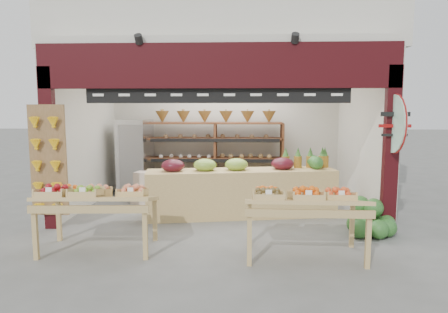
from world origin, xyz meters
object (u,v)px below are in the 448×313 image
display_table_right (300,199)px  refrigerator (135,157)px  back_shelving (215,142)px  mid_counter (241,191)px  display_table_left (91,196)px  cardboard_stack (155,192)px  watermelon_pile (371,221)px

display_table_right → refrigerator: bearing=130.8°
back_shelving → mid_counter: 2.20m
display_table_left → display_table_right: bearing=-2.2°
refrigerator → back_shelving: bearing=13.8°
back_shelving → display_table_left: (-1.50, -3.82, -0.44)m
cardboard_stack → mid_counter: 2.02m
back_shelving → cardboard_stack: size_ratio=2.94×
display_table_left → cardboard_stack: bearing=83.7°
refrigerator → display_table_right: size_ratio=1.08×
cardboard_stack → watermelon_pile: bearing=-25.7°
back_shelving → display_table_right: 4.19m
refrigerator → mid_counter: size_ratio=0.49×
refrigerator → mid_counter: bearing=-28.3°
refrigerator → display_table_right: refrigerator is taller
back_shelving → display_table_right: size_ratio=1.95×
display_table_left → watermelon_pile: display_table_left is taller
back_shelving → refrigerator: bearing=-174.2°
display_table_left → watermelon_pile: bearing=11.5°
display_table_right → cardboard_stack: bearing=132.6°
mid_counter → display_table_left: size_ratio=2.20×
back_shelving → display_table_right: back_shelving is taller
watermelon_pile → refrigerator: bearing=148.3°
watermelon_pile → display_table_left: bearing=-168.5°
display_table_left → display_table_right: 2.89m
display_table_left → mid_counter: bearing=41.1°
refrigerator → mid_counter: 3.06m
refrigerator → cardboard_stack: size_ratio=1.62×
mid_counter → cardboard_stack: bearing=154.4°
back_shelving → refrigerator: (-1.84, -0.19, -0.35)m
refrigerator → cardboard_stack: (0.64, -0.93, -0.62)m
refrigerator → display_table_right: 4.95m
mid_counter → watermelon_pile: bearing=-25.7°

